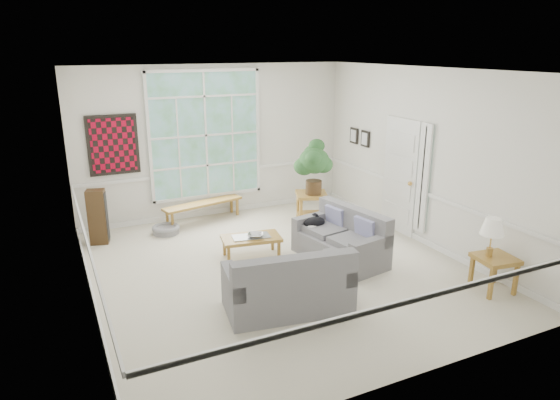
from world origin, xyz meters
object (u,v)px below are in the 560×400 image
(loveseat_right, at_px, (340,236))
(coffee_table, at_px, (251,247))
(end_table, at_px, (311,207))
(side_table, at_px, (493,274))
(loveseat_front, at_px, (288,278))

(loveseat_right, relative_size, coffee_table, 1.63)
(loveseat_right, distance_m, coffee_table, 1.46)
(end_table, relative_size, side_table, 1.12)
(side_table, bearing_deg, loveseat_right, 126.85)
(coffee_table, distance_m, end_table, 2.05)
(end_table, distance_m, side_table, 3.77)
(loveseat_right, bearing_deg, end_table, 64.99)
(loveseat_right, bearing_deg, side_table, -63.34)
(coffee_table, relative_size, side_table, 1.82)
(end_table, bearing_deg, coffee_table, -147.33)
(loveseat_right, height_order, side_table, loveseat_right)
(loveseat_front, bearing_deg, loveseat_right, 44.69)
(coffee_table, bearing_deg, side_table, -34.94)
(side_table, bearing_deg, loveseat_front, 164.44)
(loveseat_front, relative_size, coffee_table, 1.70)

